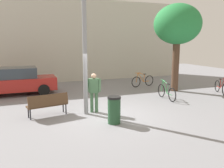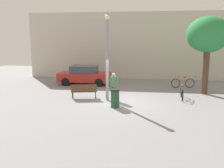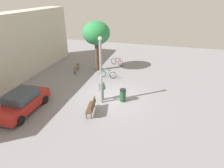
{
  "view_description": "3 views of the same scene",
  "coord_description": "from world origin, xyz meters",
  "views": [
    {
      "loc": [
        -3.25,
        -8.68,
        2.96
      ],
      "look_at": [
        0.2,
        0.14,
        1.26
      ],
      "focal_mm": 37.73,
      "sensor_mm": 36.0,
      "label": 1
    },
    {
      "loc": [
        1.39,
        -13.87,
        3.73
      ],
      "look_at": [
        -0.51,
        0.45,
        1.03
      ],
      "focal_mm": 39.21,
      "sensor_mm": 36.0,
      "label": 2
    },
    {
      "loc": [
        -12.66,
        -3.64,
        7.7
      ],
      "look_at": [
        0.18,
        -0.01,
        1.18
      ],
      "focal_mm": 30.31,
      "sensor_mm": 36.0,
      "label": 3
    }
  ],
  "objects": [
    {
      "name": "building_facade",
      "position": [
        0.0,
        9.82,
        3.05
      ],
      "size": [
        19.18,
        2.0,
        6.1
      ],
      "primitive_type": "cube",
      "color": "beige",
      "rests_on": "ground_plane"
    },
    {
      "name": "trash_bin",
      "position": [
        -0.16,
        -0.98,
        0.51
      ],
      "size": [
        0.49,
        0.49,
        1.01
      ],
      "color": "#234C2D",
      "rests_on": "ground_plane"
    },
    {
      "name": "parked_car_red",
      "position": [
        -3.47,
        5.47,
        0.77
      ],
      "size": [
        4.2,
        1.83,
        1.55
      ],
      "color": "#AD231E",
      "rests_on": "ground_plane"
    },
    {
      "name": "ground_plane",
      "position": [
        0.0,
        0.0,
        0.0
      ],
      "size": [
        36.0,
        36.0,
        0.0
      ],
      "primitive_type": "plane",
      "color": "gray"
    },
    {
      "name": "lamppost",
      "position": [
        -0.82,
        0.53,
        2.71
      ],
      "size": [
        0.28,
        0.28,
        5.06
      ],
      "color": "gray",
      "rests_on": "ground_plane"
    },
    {
      "name": "park_bench",
      "position": [
        -2.32,
        0.74,
        0.55
      ],
      "size": [
        1.66,
        0.77,
        0.92
      ],
      "color": "#513823",
      "rests_on": "ground_plane"
    },
    {
      "name": "plaza_tree",
      "position": [
        5.48,
        3.13,
        3.92
      ],
      "size": [
        2.77,
        2.77,
        5.16
      ],
      "color": "#513828",
      "rests_on": "ground_plane"
    },
    {
      "name": "bicycle_green",
      "position": [
        3.76,
        1.45,
        0.38
      ],
      "size": [
        0.18,
        1.81,
        0.97
      ],
      "color": "black",
      "rests_on": "ground_plane"
    },
    {
      "name": "person_by_lamppost",
      "position": [
        -0.43,
        0.63,
        0.97
      ],
      "size": [
        0.63,
        0.44,
        1.67
      ],
      "color": "#47704C",
      "rests_on": "ground_plane"
    },
    {
      "name": "bicycle_orange",
      "position": [
        4.33,
        5.07,
        0.38
      ],
      "size": [
        1.8,
        0.33,
        0.97
      ],
      "color": "black",
      "rests_on": "ground_plane"
    }
  ]
}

